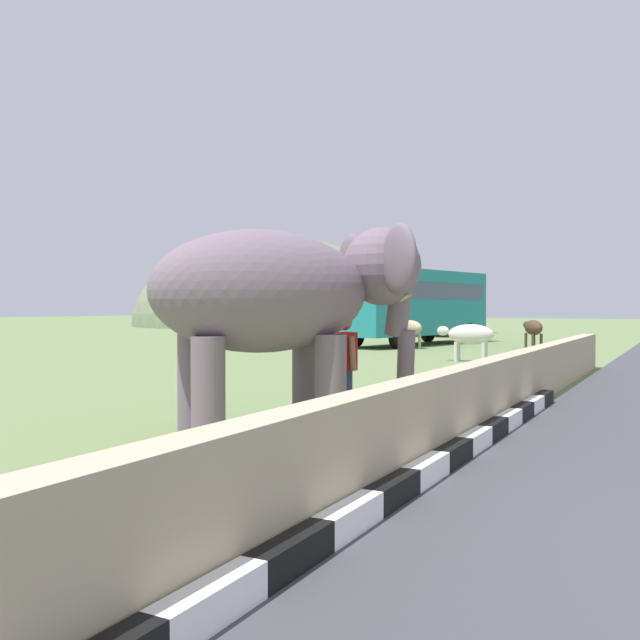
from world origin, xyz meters
The scene contains 10 objects.
striped_curb centered at (-0.35, 4.10, 0.12)m, with size 16.20×0.20×0.24m.
barrier_parapet centered at (2.00, 4.40, 0.50)m, with size 28.00×0.36×1.00m, color tan.
elephant centered at (2.68, 6.76, 1.95)m, with size 3.91×3.73×2.97m.
person_handler centered at (3.95, 6.47, 0.93)m, with size 0.47×0.58×1.66m.
bus_teal centered at (25.53, 13.36, 2.08)m, with size 9.96×4.49×3.50m.
bus_white centered at (38.21, 15.71, 2.08)m, with size 9.23×2.63×3.50m.
cow_near centered at (16.68, 8.16, 0.87)m, with size 0.68×1.90×1.23m.
cow_mid centered at (25.34, 7.83, 0.87)m, with size 1.84×1.32×1.23m.
cow_far centered at (22.63, 12.50, 0.87)m, with size 1.39×1.81×1.23m.
hill_east centered at (55.00, 39.14, 0.00)m, with size 32.01×25.60×18.05m.
Camera 1 is at (-5.71, 1.74, 1.78)m, focal length 39.22 mm.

